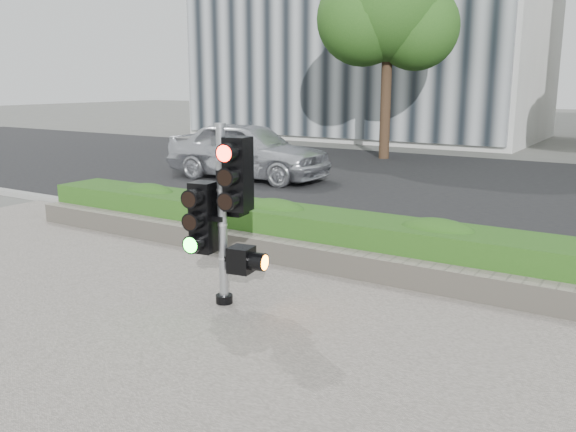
% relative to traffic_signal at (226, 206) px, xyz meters
% --- Properties ---
extents(ground, '(120.00, 120.00, 0.00)m').
position_rel_traffic_signal_xyz_m(ground, '(0.30, -0.12, -1.24)').
color(ground, '#51514C').
rests_on(ground, ground).
extents(sidewalk, '(16.00, 11.00, 0.03)m').
position_rel_traffic_signal_xyz_m(sidewalk, '(0.30, -2.62, -1.23)').
color(sidewalk, '#9E9389').
rests_on(sidewalk, ground).
extents(road, '(60.00, 13.00, 0.02)m').
position_rel_traffic_signal_xyz_m(road, '(0.30, 9.88, -1.23)').
color(road, black).
rests_on(road, ground).
extents(curb, '(60.00, 0.25, 0.12)m').
position_rel_traffic_signal_xyz_m(curb, '(0.30, 3.03, -1.18)').
color(curb, gray).
rests_on(curb, ground).
extents(stone_wall, '(12.00, 0.32, 0.34)m').
position_rel_traffic_signal_xyz_m(stone_wall, '(0.30, 1.78, -1.04)').
color(stone_wall, gray).
rests_on(stone_wall, sidewalk).
extents(hedge, '(12.00, 1.00, 0.68)m').
position_rel_traffic_signal_xyz_m(hedge, '(0.30, 2.43, -0.87)').
color(hedge, '#4A8729').
rests_on(hedge, sidewalk).
extents(tree_left, '(4.61, 4.03, 7.34)m').
position_rel_traffic_signal_xyz_m(tree_left, '(-4.22, 14.44, 3.80)').
color(tree_left, black).
rests_on(tree_left, ground).
extents(traffic_signal, '(0.78, 0.62, 2.19)m').
position_rel_traffic_signal_xyz_m(traffic_signal, '(0.00, 0.00, 0.00)').
color(traffic_signal, black).
rests_on(traffic_signal, sidewalk).
extents(car_silver, '(4.76, 2.05, 1.60)m').
position_rel_traffic_signal_xyz_m(car_silver, '(-5.57, 8.08, -0.42)').
color(car_silver, silver).
rests_on(car_silver, road).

